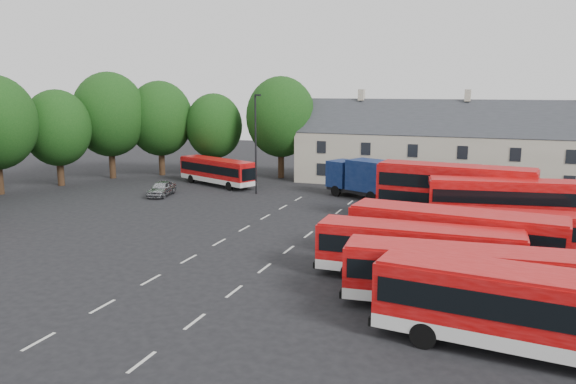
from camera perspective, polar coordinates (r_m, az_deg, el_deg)
name	(u,v)px	position (r m, az deg, el deg)	size (l,w,h in m)	color
ground	(205,250)	(36.48, -8.46, -5.88)	(140.00, 140.00, 0.00)	black
lane_markings	(253,246)	(37.11, -3.56, -5.48)	(5.15, 33.80, 0.01)	beige
treeline	(119,122)	(62.74, -16.78, 6.87)	(29.92, 32.59, 12.01)	black
terrace_houses	(465,150)	(60.95, 17.50, 4.07)	(35.70, 7.13, 10.06)	beige
bus_row_a	(532,306)	(23.79, 23.58, -10.61)	(12.16, 4.08, 3.37)	silver
bus_row_b	(462,273)	(27.35, 17.22, -7.90)	(10.89, 3.38, 3.03)	silver
bus_row_c	(418,248)	(30.84, 13.08, -5.58)	(10.78, 2.69, 3.03)	silver
bus_row_d	(454,233)	(33.59, 16.54, -4.06)	(12.14, 3.91, 3.37)	silver
bus_row_e	(504,229)	(36.97, 21.08, -3.53)	(10.15, 3.09, 2.83)	silver
bus_dd_south	(505,206)	(40.82, 21.17, -1.30)	(10.36, 3.85, 4.15)	silver
bus_dd_north	(454,192)	(43.41, 16.56, 0.02)	(11.50, 3.77, 4.63)	silver
bus_north	(217,170)	(59.84, -7.22, 2.27)	(10.03, 6.04, 2.81)	silver
box_truck	(370,177)	(52.58, 8.30, 1.48)	(8.65, 5.75, 3.64)	black
silver_car	(162,188)	(55.11, -12.73, 0.36)	(1.71, 4.24, 1.44)	#9EA1A6
lamppost	(256,142)	(54.15, -3.29, 5.14)	(0.67, 0.29, 9.63)	black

